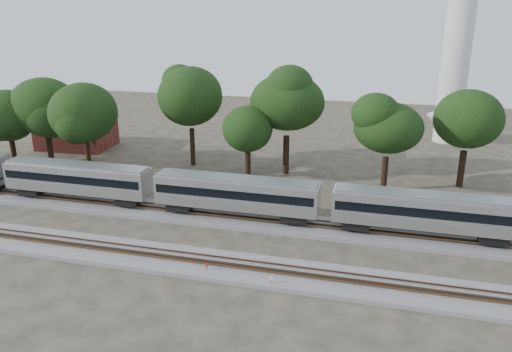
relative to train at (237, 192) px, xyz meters
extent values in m
plane|color=#383328|center=(-3.64, -6.00, -3.18)|extent=(160.00, 160.00, 0.00)
cube|color=slate|center=(-3.64, 0.00, -2.98)|extent=(160.00, 5.00, 0.40)
cube|color=brown|center=(-3.64, -0.72, -2.52)|extent=(160.00, 0.08, 0.15)
cube|color=brown|center=(-3.64, 0.72, -2.52)|extent=(160.00, 0.08, 0.15)
cube|color=slate|center=(-3.64, -10.00, -2.98)|extent=(160.00, 5.00, 0.40)
cube|color=brown|center=(-3.64, -10.72, -2.52)|extent=(160.00, 0.08, 0.15)
cube|color=brown|center=(-3.64, -9.28, -2.52)|extent=(160.00, 0.08, 0.15)
cube|color=silver|center=(-18.72, 0.00, -0.08)|extent=(17.19, 2.96, 2.96)
cube|color=black|center=(-18.72, 0.00, 0.22)|extent=(16.60, 3.01, 0.89)
cube|color=gray|center=(-18.72, 0.00, 1.45)|extent=(16.80, 2.37, 0.35)
cube|color=black|center=(-24.95, 0.00, -2.00)|extent=(2.57, 2.17, 0.89)
cube|color=black|center=(-12.50, 0.00, -2.00)|extent=(2.57, 2.17, 0.89)
cube|color=silver|center=(-0.14, 0.00, -0.08)|extent=(17.19, 2.96, 2.96)
cube|color=black|center=(-0.14, 0.00, 0.22)|extent=(16.60, 3.01, 0.89)
cube|color=gray|center=(-0.14, 0.00, 1.45)|extent=(16.80, 2.37, 0.35)
cube|color=black|center=(-6.36, 0.00, -2.00)|extent=(2.57, 2.17, 0.89)
cube|color=black|center=(6.09, 0.00, -2.00)|extent=(2.57, 2.17, 0.89)
cube|color=silver|center=(18.45, 0.00, -0.08)|extent=(17.19, 2.96, 2.96)
cube|color=black|center=(18.45, 0.00, 0.22)|extent=(16.60, 3.01, 0.89)
cube|color=gray|center=(18.45, 0.00, 1.45)|extent=(16.80, 2.37, 0.35)
cube|color=black|center=(12.22, 0.00, -2.00)|extent=(2.57, 2.17, 0.89)
cube|color=black|center=(24.67, 0.00, -2.00)|extent=(2.57, 2.17, 0.89)
cylinder|color=#512D19|center=(0.69, -11.30, -2.72)|extent=(0.06, 0.06, 0.91)
cylinder|color=#B20C1C|center=(0.69, -11.30, -2.32)|extent=(0.31, 0.15, 0.32)
cylinder|color=#512D19|center=(6.36, -11.96, -2.73)|extent=(0.06, 0.06, 0.90)
cylinder|color=silver|center=(6.36, -11.96, -2.33)|extent=(0.32, 0.11, 0.32)
cube|color=#512D19|center=(2.62, -11.37, -3.03)|extent=(0.58, 0.48, 0.30)
cylinder|color=silver|center=(24.25, 40.35, 12.01)|extent=(4.34, 4.34, 30.38)
cone|color=silver|center=(24.25, 40.35, -1.01)|extent=(6.94, 6.94, 4.34)
cube|color=maroon|center=(-33.19, 21.36, -1.03)|extent=(11.11, 8.04, 4.31)
cube|color=black|center=(-33.19, 21.36, 1.61)|extent=(11.32, 8.25, 0.97)
cylinder|color=black|center=(-35.92, 10.31, -1.23)|extent=(0.70, 0.70, 3.89)
ellipsoid|color=black|center=(-35.92, 10.31, 4.05)|extent=(7.34, 7.34, 6.24)
cylinder|color=black|center=(-31.38, 12.26, -0.93)|extent=(0.70, 0.70, 4.50)
ellipsoid|color=black|center=(-31.38, 12.26, 5.19)|extent=(8.49, 8.49, 7.22)
cylinder|color=black|center=(-23.56, 9.61, -0.91)|extent=(0.70, 0.70, 4.54)
ellipsoid|color=black|center=(-23.56, 9.61, 5.26)|extent=(8.56, 8.56, 7.28)
cylinder|color=black|center=(-11.80, 17.22, -0.54)|extent=(0.70, 0.70, 5.27)
ellipsoid|color=black|center=(-11.80, 17.22, 6.61)|extent=(9.94, 9.94, 8.45)
cylinder|color=black|center=(-2.71, 13.67, -1.40)|extent=(0.70, 0.70, 3.55)
ellipsoid|color=black|center=(-2.71, 13.67, 3.41)|extent=(6.69, 6.69, 5.69)
cylinder|color=black|center=(1.74, 16.69, -0.57)|extent=(0.70, 0.70, 5.21)
ellipsoid|color=black|center=(1.74, 16.69, 6.51)|extent=(9.83, 9.83, 8.36)
cylinder|color=black|center=(14.59, 13.31, -1.06)|extent=(0.70, 0.70, 4.23)
ellipsoid|color=black|center=(14.59, 13.31, 4.68)|extent=(7.98, 7.98, 6.78)
cylinder|color=black|center=(23.77, 17.10, -0.86)|extent=(0.70, 0.70, 4.64)
ellipsoid|color=black|center=(23.77, 17.10, 5.43)|extent=(8.74, 8.74, 7.43)
camera|label=1|loc=(14.11, -46.07, 18.12)|focal=35.00mm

